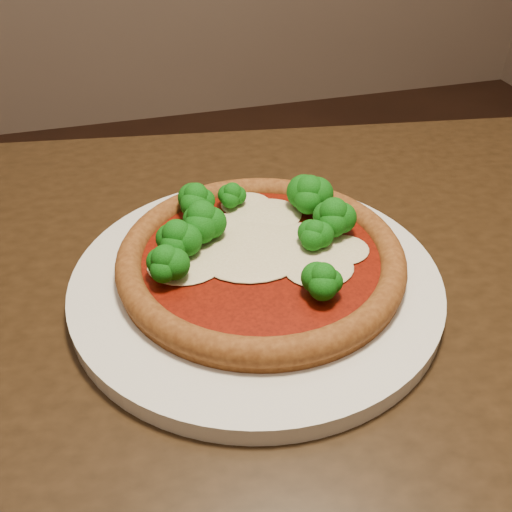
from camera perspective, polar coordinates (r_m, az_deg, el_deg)
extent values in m
cube|color=black|center=(0.54, 7.11, -7.05)|extent=(1.24, 0.95, 0.04)
cylinder|color=silver|center=(0.54, 0.00, -2.59)|extent=(0.35, 0.35, 0.02)
cylinder|color=brown|center=(0.54, 0.49, -0.58)|extent=(0.27, 0.27, 0.01)
torus|color=brown|center=(0.54, 0.49, 0.01)|extent=(0.27, 0.27, 0.02)
cylinder|color=#6B1005|center=(0.54, 0.49, 0.05)|extent=(0.22, 0.22, 0.00)
ellipsoid|color=beige|center=(0.52, 6.28, -1.12)|extent=(0.07, 0.06, 0.01)
ellipsoid|color=beige|center=(0.55, 8.54, 0.66)|extent=(0.05, 0.05, 0.00)
ellipsoid|color=beige|center=(0.53, -6.99, -0.69)|extent=(0.07, 0.07, 0.01)
ellipsoid|color=beige|center=(0.54, -0.39, 0.60)|extent=(0.11, 0.10, 0.01)
ellipsoid|color=beige|center=(0.61, -1.01, 5.20)|extent=(0.05, 0.05, 0.00)
ellipsoid|color=beige|center=(0.57, -4.22, 2.30)|extent=(0.08, 0.07, 0.01)
ellipsoid|color=beige|center=(0.59, 1.27, 4.15)|extent=(0.07, 0.06, 0.01)
ellipsoid|color=beige|center=(0.55, 4.64, 1.14)|extent=(0.08, 0.08, 0.01)
ellipsoid|color=#127413|center=(0.56, 7.75, 4.17)|extent=(0.05, 0.05, 0.04)
ellipsoid|color=#127413|center=(0.53, -7.92, 1.96)|extent=(0.05, 0.05, 0.04)
ellipsoid|color=#127413|center=(0.60, -2.37, 6.27)|extent=(0.03, 0.03, 0.03)
ellipsoid|color=#127413|center=(0.54, 5.91, 2.36)|extent=(0.04, 0.04, 0.03)
ellipsoid|color=#127413|center=(0.59, 5.34, 6.44)|extent=(0.05, 0.05, 0.04)
ellipsoid|color=#127413|center=(0.55, -5.41, 3.79)|extent=(0.05, 0.05, 0.04)
ellipsoid|color=#127413|center=(0.48, 6.71, -2.18)|extent=(0.04, 0.04, 0.03)
ellipsoid|color=#127413|center=(0.58, -6.00, 5.85)|extent=(0.04, 0.04, 0.04)
ellipsoid|color=#127413|center=(0.50, -9.06, -0.47)|extent=(0.04, 0.04, 0.04)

